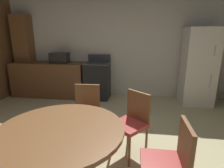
{
  "coord_description": "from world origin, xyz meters",
  "views": [
    {
      "loc": [
        0.52,
        -1.88,
        1.6
      ],
      "look_at": [
        0.15,
        0.86,
        0.84
      ],
      "focal_mm": 28.9,
      "sensor_mm": 36.0,
      "label": 1
    }
  ],
  "objects": [
    {
      "name": "chair_northeast",
      "position": [
        0.5,
        0.34,
        0.5
      ],
      "size": [
        0.56,
        0.56,
        0.87
      ],
      "rotation": [
        0.0,
        0.0,
        4.01
      ],
      "color": "brown",
      "rests_on": "ground"
    },
    {
      "name": "ground_plane",
      "position": [
        0.0,
        0.0,
        0.0
      ],
      "size": [
        14.0,
        14.0,
        0.0
      ],
      "primitive_type": "plane",
      "color": "tan"
    },
    {
      "name": "chair_north",
      "position": [
        -0.2,
        0.58,
        0.5
      ],
      "size": [
        0.42,
        0.42,
        0.87
      ],
      "rotation": [
        0.0,
        0.0,
        4.76
      ],
      "color": "brown",
      "rests_on": "ground"
    },
    {
      "name": "oven_range",
      "position": [
        -0.45,
        2.53,
        0.47
      ],
      "size": [
        0.6,
        0.6,
        1.1
      ],
      "color": "black",
      "rests_on": "ground"
    },
    {
      "name": "dining_table",
      "position": [
        -0.16,
        -0.44,
        0.6
      ],
      "size": [
        1.2,
        1.2,
        0.76
      ],
      "color": "brown",
      "rests_on": "ground"
    },
    {
      "name": "wall_back",
      "position": [
        0.0,
        2.92,
        1.35
      ],
      "size": [
        6.02,
        0.12,
        2.7
      ],
      "primitive_type": "cube",
      "color": "beige",
      "rests_on": "ground"
    },
    {
      "name": "refrigerator",
      "position": [
        1.95,
        2.47,
        0.88
      ],
      "size": [
        0.68,
        0.68,
        1.76
      ],
      "color": "silver",
      "rests_on": "ground"
    },
    {
      "name": "chair_east",
      "position": [
        0.86,
        -0.43,
        0.5
      ],
      "size": [
        0.4,
        0.4,
        0.87
      ],
      "rotation": [
        0.0,
        0.0,
        3.15
      ],
      "color": "brown",
      "rests_on": "ground"
    },
    {
      "name": "microwave",
      "position": [
        -1.43,
        2.52,
        1.03
      ],
      "size": [
        0.44,
        0.32,
        0.26
      ],
      "primitive_type": "cube",
      "color": "black",
      "rests_on": "kitchen_counter"
    },
    {
      "name": "kitchen_counter",
      "position": [
        -1.76,
        2.52,
        0.45
      ],
      "size": [
        1.91,
        0.6,
        0.9
      ],
      "primitive_type": "cube",
      "color": "brown",
      "rests_on": "ground"
    },
    {
      "name": "pantry_column",
      "position": [
        -2.49,
        2.7,
        1.05
      ],
      "size": [
        0.44,
        0.36,
        2.1
      ],
      "primitive_type": "cube",
      "color": "brown",
      "rests_on": "ground"
    }
  ]
}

